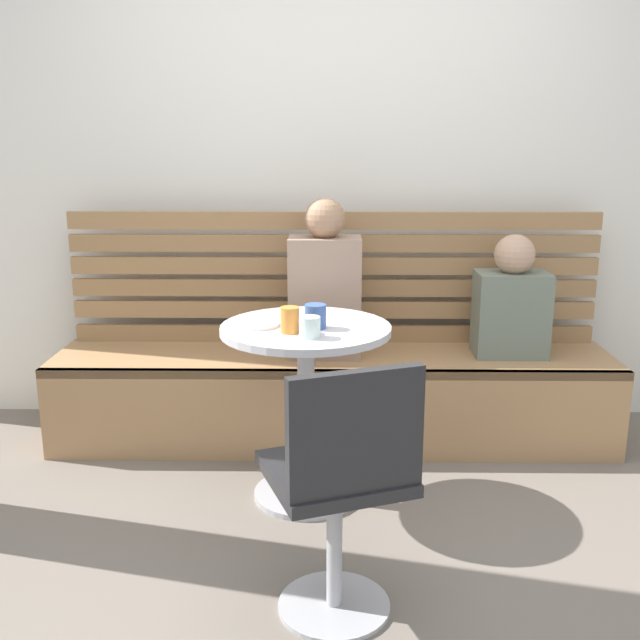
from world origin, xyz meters
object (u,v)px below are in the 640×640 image
person_adult (325,287)px  plate_small (258,324)px  cafe_table (306,379)px  person_child_left (511,303)px  cup_mug_blue (315,316)px  cup_glass_short (310,327)px  white_chair (342,484)px  booth_bench (333,397)px  cup_tumbler_orange (290,320)px

person_adult → plate_small: person_adult is taller
cafe_table → person_child_left: size_ratio=1.26×
person_adult → cafe_table: bearing=-96.8°
cup_mug_blue → plate_small: size_ratio=0.56×
person_child_left → cup_glass_short: (-0.94, -0.78, 0.08)m
cafe_table → cup_glass_short: bearing=-83.3°
white_chair → person_adult: bearing=92.5°
cafe_table → person_adult: bearing=83.2°
person_child_left → cup_mug_blue: 1.13m
person_adult → person_child_left: (0.89, 0.02, -0.08)m
booth_bench → plate_small: bearing=-116.7°
white_chair → person_child_left: (0.83, 1.42, 0.23)m
booth_bench → person_child_left: bearing=1.2°
cup_tumbler_orange → booth_bench: bearing=76.4°
booth_bench → cup_tumbler_orange: cup_tumbler_orange is taller
white_chair → plate_small: white_chair is taller
booth_bench → white_chair: bearing=-89.2°
white_chair → person_child_left: bearing=59.7°
cafe_table → cup_tumbler_orange: cup_tumbler_orange is taller
booth_bench → cup_mug_blue: bearing=-96.6°
booth_bench → plate_small: plate_small is taller
booth_bench → cup_glass_short: (-0.09, -0.77, 0.56)m
person_child_left → cup_tumbler_orange: bearing=-144.9°
person_adult → cup_tumbler_orange: size_ratio=7.53×
booth_bench → cup_mug_blue: cup_mug_blue is taller
person_adult → cup_glass_short: (-0.05, -0.77, 0.00)m
white_chair → person_adult: size_ratio=1.13×
person_adult → cup_mug_blue: (-0.03, -0.63, 0.01)m
white_chair → cafe_table: bearing=99.3°
cup_mug_blue → plate_small: 0.23m
white_chair → person_child_left: person_child_left is taller
cup_mug_blue → cup_glass_short: cup_mug_blue is taller
cafe_table → cup_glass_short: size_ratio=9.25×
cup_tumbler_orange → cup_glass_short: cup_tumbler_orange is taller
person_adult → white_chair: bearing=-87.5°
booth_bench → cup_mug_blue: (-0.07, -0.63, 0.57)m
person_adult → person_child_left: bearing=1.0°
booth_bench → cup_tumbler_orange: bearing=-103.6°
cup_mug_blue → cup_glass_short: (-0.02, -0.14, -0.01)m
booth_bench → plate_small: size_ratio=15.88×
cafe_table → white_chair: 0.82m
booth_bench → cup_tumbler_orange: (-0.17, -0.70, 0.57)m
white_chair → cup_mug_blue: 0.84m
person_child_left → cup_glass_short: size_ratio=7.31×
person_child_left → cup_tumbler_orange: size_ratio=5.85×
cafe_table → cup_glass_short: 0.32m
cafe_table → cup_glass_short: (0.02, -0.18, 0.26)m
cafe_table → cup_mug_blue: 0.27m
white_chair → cup_tumbler_orange: 0.80m
white_chair → cup_glass_short: white_chair is taller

